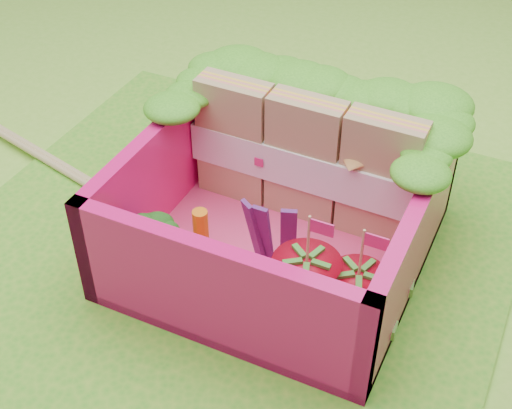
{
  "coord_description": "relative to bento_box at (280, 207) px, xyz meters",
  "views": [
    {
      "loc": [
        1.21,
        -2.2,
        2.36
      ],
      "look_at": [
        0.12,
        0.08,
        0.28
      ],
      "focal_mm": 50.0,
      "sensor_mm": 36.0,
      "label": 1
    }
  ],
  "objects": [
    {
      "name": "purple_wedges",
      "position": [
        0.02,
        -0.16,
        -0.04
      ],
      "size": [
        0.22,
        0.09,
        0.38
      ],
      "color": "#4E1C63",
      "rests_on": "bento_floor"
    },
    {
      "name": "lettuce_ruffle",
      "position": [
        0.0,
        0.48,
        0.33
      ],
      "size": [
        1.43,
        0.76,
        0.11
      ],
      "color": "#33911A",
      "rests_on": "bento_box"
    },
    {
      "name": "bento_box",
      "position": [
        0.0,
        0.0,
        0.0
      ],
      "size": [
        1.3,
        1.3,
        0.55
      ],
      "color": "#EE1470",
      "rests_on": "placemat"
    },
    {
      "name": "sandwich_stack",
      "position": [
        0.01,
        0.28,
        0.08
      ],
      "size": [
        1.15,
        0.19,
        0.63
      ],
      "color": "tan",
      "rests_on": "bento_floor"
    },
    {
      "name": "strawberry_left",
      "position": [
        0.27,
        -0.34,
        -0.08
      ],
      "size": [
        0.29,
        0.29,
        0.53
      ],
      "color": "red",
      "rests_on": "bento_floor"
    },
    {
      "name": "carrot_sticks",
      "position": [
        -0.27,
        -0.3,
        -0.09
      ],
      "size": [
        0.07,
        0.2,
        0.29
      ],
      "color": "orange",
      "rests_on": "bento_floor"
    },
    {
      "name": "bento_floor",
      "position": [
        0.0,
        -0.0,
        -0.25
      ],
      "size": [
        1.3,
        1.3,
        0.05
      ],
      "primitive_type": "cube",
      "color": "#E13971",
      "rests_on": "placemat"
    },
    {
      "name": "ground",
      "position": [
        -0.24,
        -0.08,
        -0.31
      ],
      "size": [
        14.0,
        14.0,
        0.0
      ],
      "primitive_type": "plane",
      "color": "#81C838",
      "rests_on": "ground"
    },
    {
      "name": "chopsticks",
      "position": [
        -1.29,
        0.08,
        -0.25
      ],
      "size": [
        2.34,
        0.62,
        0.04
      ],
      "color": "tan",
      "rests_on": "placemat"
    },
    {
      "name": "placemat",
      "position": [
        -0.24,
        -0.08,
        -0.29
      ],
      "size": [
        2.6,
        2.6,
        0.03
      ],
      "primitive_type": "cube",
      "color": "#4EAF27",
      "rests_on": "ground"
    },
    {
      "name": "snap_peas",
      "position": [
        0.5,
        -0.19,
        -0.2
      ],
      "size": [
        0.33,
        0.35,
        0.05
      ],
      "color": "#76C53E",
      "rests_on": "bento_floor"
    },
    {
      "name": "strawberry_right",
      "position": [
        0.47,
        -0.28,
        -0.09
      ],
      "size": [
        0.25,
        0.25,
        0.49
      ],
      "color": "red",
      "rests_on": "bento_floor"
    },
    {
      "name": "broccoli",
      "position": [
        -0.43,
        -0.34,
        -0.04
      ],
      "size": [
        0.33,
        0.33,
        0.27
      ],
      "color": "#5EA24E",
      "rests_on": "bento_floor"
    }
  ]
}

